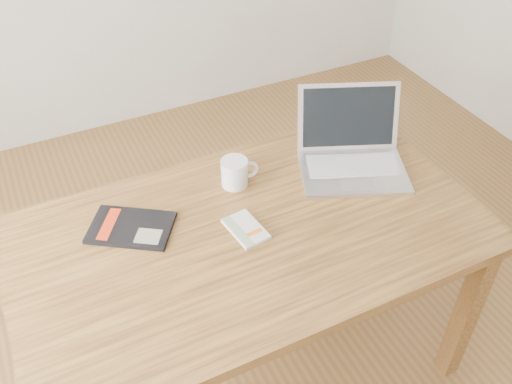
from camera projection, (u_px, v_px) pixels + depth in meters
name	position (u px, v px, depth m)	size (l,w,h in m)	color
room	(271.00, 61.00, 1.46)	(4.04, 4.04, 2.70)	brown
desk	(250.00, 250.00, 1.91)	(1.54, 0.88, 0.75)	brown
white_guidebook	(246.00, 229.00, 1.85)	(0.12, 0.17, 0.01)	silver
black_guidebook	(131.00, 227.00, 1.85)	(0.32, 0.29, 0.01)	black
laptop	(352.00, 152.00, 2.09)	(0.48, 0.47, 0.26)	silver
coffee_mug	(235.00, 172.00, 2.00)	(0.14, 0.10, 0.10)	white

